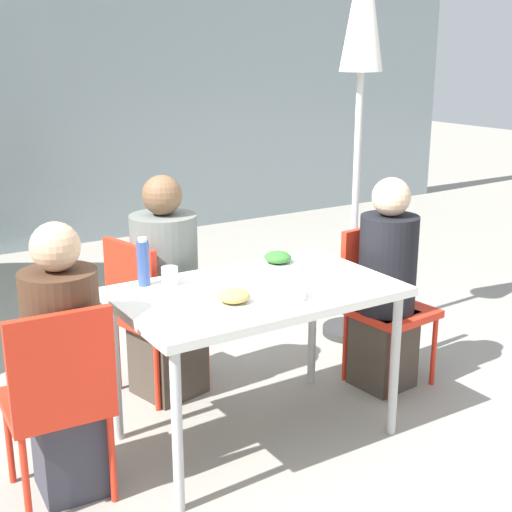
# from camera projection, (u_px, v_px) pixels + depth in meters

# --- Properties ---
(ground_plane) EXTENTS (24.00, 24.00, 0.00)m
(ground_plane) POSITION_uv_depth(u_px,v_px,m) (256.00, 435.00, 3.42)
(ground_plane) COLOR gray
(building_facade) EXTENTS (10.00, 0.20, 3.00)m
(building_facade) POSITION_uv_depth(u_px,v_px,m) (16.00, 83.00, 6.23)
(building_facade) COLOR #89999E
(building_facade) RESTS_ON ground
(dining_table) EXTENTS (1.25, 0.77, 0.75)m
(dining_table) POSITION_uv_depth(u_px,v_px,m) (256.00, 302.00, 3.23)
(dining_table) COLOR white
(dining_table) RESTS_ON ground
(chair_left) EXTENTS (0.42, 0.42, 0.86)m
(chair_left) POSITION_uv_depth(u_px,v_px,m) (59.00, 391.00, 2.79)
(chair_left) COLOR red
(chair_left) RESTS_ON ground
(person_left) EXTENTS (0.31, 0.31, 1.16)m
(person_left) POSITION_uv_depth(u_px,v_px,m) (65.00, 369.00, 2.86)
(person_left) COLOR #383842
(person_left) RESTS_ON ground
(chair_right) EXTENTS (0.44, 0.44, 0.86)m
(chair_right) POSITION_uv_depth(u_px,v_px,m) (381.00, 294.00, 3.89)
(chair_right) COLOR red
(chair_right) RESTS_ON ground
(person_right) EXTENTS (0.31, 0.31, 1.16)m
(person_right) POSITION_uv_depth(u_px,v_px,m) (386.00, 290.00, 3.79)
(person_right) COLOR #473D33
(person_right) RESTS_ON ground
(chair_far) EXTENTS (0.48, 0.48, 0.86)m
(chair_far) POSITION_uv_depth(u_px,v_px,m) (148.00, 307.00, 3.70)
(chair_far) COLOR red
(chair_far) RESTS_ON ground
(person_far) EXTENTS (0.37, 0.37, 1.18)m
(person_far) POSITION_uv_depth(u_px,v_px,m) (166.00, 294.00, 3.71)
(person_far) COLOR #473D33
(person_far) RESTS_ON ground
(closed_umbrella) EXTENTS (0.36, 0.36, 2.44)m
(closed_umbrella) POSITION_uv_depth(u_px,v_px,m) (361.00, 50.00, 4.14)
(closed_umbrella) COLOR #333333
(closed_umbrella) RESTS_ON ground
(plate_0) EXTENTS (0.25, 0.25, 0.07)m
(plate_0) POSITION_uv_depth(u_px,v_px,m) (234.00, 299.00, 2.99)
(plate_0) COLOR white
(plate_0) RESTS_ON dining_table
(plate_1) EXTENTS (0.25, 0.25, 0.07)m
(plate_1) POSITION_uv_depth(u_px,v_px,m) (278.00, 260.00, 3.54)
(plate_1) COLOR white
(plate_1) RESTS_ON dining_table
(bottle) EXTENTS (0.06, 0.06, 0.22)m
(bottle) POSITION_uv_depth(u_px,v_px,m) (143.00, 262.00, 3.22)
(bottle) COLOR #334C8E
(bottle) RESTS_ON dining_table
(drinking_cup) EXTENTS (0.08, 0.08, 0.08)m
(drinking_cup) POSITION_uv_depth(u_px,v_px,m) (170.00, 276.00, 3.24)
(drinking_cup) COLOR silver
(drinking_cup) RESTS_ON dining_table
(salad_bowl) EXTENTS (0.17, 0.17, 0.06)m
(salad_bowl) POSITION_uv_depth(u_px,v_px,m) (286.00, 291.00, 3.08)
(salad_bowl) COLOR white
(salad_bowl) RESTS_ON dining_table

